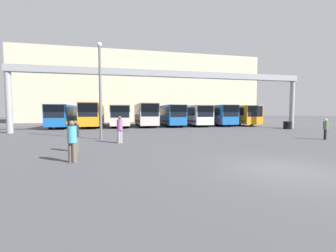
% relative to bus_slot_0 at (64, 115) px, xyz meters
% --- Properties ---
extents(ground_plane, '(200.00, 200.00, 0.00)m').
position_rel_bus_slot_0_xyz_m(ground_plane, '(13.24, -26.80, -1.76)').
color(ground_plane, '#47474C').
extents(building_backdrop, '(52.73, 12.00, 15.00)m').
position_rel_bus_slot_0_xyz_m(building_backdrop, '(13.24, 19.94, 5.74)').
color(building_backdrop, beige).
rests_on(building_backdrop, ground).
extents(overhead_gantry, '(33.66, 0.80, 6.84)m').
position_rel_bus_slot_0_xyz_m(overhead_gantry, '(13.24, -8.37, 4.08)').
color(overhead_gantry, gray).
rests_on(overhead_gantry, ground).
extents(bus_slot_0, '(2.46, 10.50, 3.05)m').
position_rel_bus_slot_0_xyz_m(bus_slot_0, '(0.00, 0.00, 0.00)').
color(bus_slot_0, '#1959A5').
rests_on(bus_slot_0, ground).
extents(bus_slot_1, '(2.48, 12.09, 3.30)m').
position_rel_bus_slot_0_xyz_m(bus_slot_1, '(3.78, 0.79, 0.14)').
color(bus_slot_1, orange).
rests_on(bus_slot_1, ground).
extents(bus_slot_2, '(2.54, 12.12, 3.01)m').
position_rel_bus_slot_0_xyz_m(bus_slot_2, '(7.56, 0.81, -0.02)').
color(bus_slot_2, beige).
rests_on(bus_slot_2, ground).
extents(bus_slot_3, '(2.52, 10.32, 3.30)m').
position_rel_bus_slot_0_xyz_m(bus_slot_3, '(11.34, -0.09, 0.14)').
color(bus_slot_3, beige).
rests_on(bus_slot_3, ground).
extents(bus_slot_4, '(2.43, 10.83, 3.11)m').
position_rel_bus_slot_0_xyz_m(bus_slot_4, '(15.13, 0.16, 0.03)').
color(bus_slot_4, '#1959A5').
rests_on(bus_slot_4, ground).
extents(bus_slot_5, '(2.55, 10.35, 3.08)m').
position_rel_bus_slot_0_xyz_m(bus_slot_5, '(18.91, -0.08, 0.02)').
color(bus_slot_5, silver).
rests_on(bus_slot_5, ground).
extents(bus_slot_6, '(2.56, 12.26, 3.15)m').
position_rel_bus_slot_0_xyz_m(bus_slot_6, '(22.69, 0.88, 0.06)').
color(bus_slot_6, '#1959A5').
rests_on(bus_slot_6, ground).
extents(bus_slot_7, '(2.61, 11.48, 3.09)m').
position_rel_bus_slot_0_xyz_m(bus_slot_7, '(26.47, 0.49, 0.02)').
color(bus_slot_7, orange).
rests_on(bus_slot_7, ground).
extents(pedestrian_near_center, '(0.37, 0.37, 1.78)m').
position_rel_bus_slot_0_xyz_m(pedestrian_near_center, '(5.41, -23.74, -0.82)').
color(pedestrian_near_center, brown).
rests_on(pedestrian_near_center, ground).
extents(pedestrian_far_center, '(0.34, 0.34, 1.63)m').
position_rel_bus_slot_0_xyz_m(pedestrian_far_center, '(22.97, -19.57, -0.90)').
color(pedestrian_far_center, black).
rests_on(pedestrian_far_center, ground).
extents(pedestrian_near_left, '(0.39, 0.39, 1.86)m').
position_rel_bus_slot_0_xyz_m(pedestrian_near_left, '(7.42, -18.10, -0.77)').
color(pedestrian_near_left, gray).
rests_on(pedestrian_near_left, ground).
extents(pedestrian_mid_left, '(0.35, 0.35, 1.68)m').
position_rel_bus_slot_0_xyz_m(pedestrian_mid_left, '(5.10, -21.10, -0.87)').
color(pedestrian_mid_left, brown).
rests_on(pedestrian_mid_left, ground).
extents(traffic_cone, '(0.44, 0.44, 0.71)m').
position_rel_bus_slot_0_xyz_m(traffic_cone, '(3.60, -11.78, -1.40)').
color(traffic_cone, orange).
rests_on(traffic_cone, ground).
extents(tire_stack, '(1.04, 1.04, 0.96)m').
position_rel_bus_slot_0_xyz_m(tire_stack, '(28.09, -9.66, -1.28)').
color(tire_stack, black).
rests_on(tire_stack, ground).
extents(lamp_post, '(0.36, 0.36, 7.47)m').
position_rel_bus_slot_0_xyz_m(lamp_post, '(6.00, -15.54, 2.33)').
color(lamp_post, '#595B60').
rests_on(lamp_post, ground).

